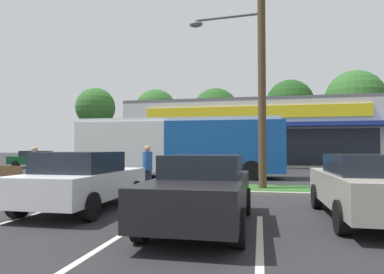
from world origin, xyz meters
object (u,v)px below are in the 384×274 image
Objects in this scene: car_1 at (368,186)px; city_bus at (179,146)px; car_4 at (83,180)px; car_0 at (38,159)px; pedestrian_by_pole at (147,169)px; utility_pole at (258,58)px; car_3 at (203,189)px; bus_stop_bench at (5,177)px; pedestrian_near_bench at (34,170)px.

city_bus is at bearing 33.65° from car_1.
car_1 is 6.87m from car_4.
car_0 is 2.67× the size of pedestrian_by_pole.
pedestrian_by_pole is (-3.84, -1.64, -4.19)m from utility_pole.
city_bus is at bearing -163.96° from car_3.
utility_pole is 5.49× the size of pedestrian_by_pole.
bus_stop_bench is 0.93× the size of pedestrian_by_pole.
bus_stop_bench is 0.36× the size of car_3.
car_0 is (-13.55, 6.42, -1.02)m from city_bus.
utility_pole is 7.49m from city_bus.
car_0 reaches higher than bus_stop_bench.
car_1 is 2.70× the size of pedestrian_near_bench.
utility_pole is 2.10× the size of car_3.
city_bus is 6.87m from pedestrian_by_pole.
utility_pole is 2.09× the size of car_1.
car_1 is at bearing -39.16° from car_0.
pedestrian_by_pole is (5.54, 0.28, 0.36)m from bus_stop_bench.
car_0 is 1.08× the size of car_4.
utility_pole is 21.73m from car_0.
utility_pole is 9.14m from pedestrian_near_bench.
car_3 is (-3.49, -1.12, -0.01)m from car_1.
city_bus is 2.53× the size of car_1.
city_bus is 15.03m from car_0.
city_bus is 6.63× the size of pedestrian_by_pole.
car_0 is 21.22m from car_4.
car_4 is at bearing 89.69° from car_1.
pedestrian_by_pole is at bearing -11.38° from car_4.
pedestrian_near_bench reaches higher than car_4.
car_1 reaches higher than car_3.
car_4 is (-4.49, -4.89, -4.28)m from utility_pole.
car_1 is (2.38, -4.92, -4.28)m from utility_pole.
car_3 is at bearing 120.46° from pedestrian_near_bench.
car_1 is (11.76, -3.00, 0.26)m from bus_stop_bench.
car_3 is 1.06× the size of car_4.
city_bus is 2.48× the size of car_0.
utility_pole is 7.90m from car_4.
car_4 is at bearing -108.92° from car_3.
city_bus is 7.10× the size of bus_stop_bench.
pedestrian_near_bench is at bearing -54.15° from car_0.
car_0 is 1.02× the size of car_1.
pedestrian_by_pole reaches higher than bus_stop_bench.
city_bus is 6.82× the size of pedestrian_near_bench.
car_3 is 7.51m from pedestrian_near_bench.
utility_pole is 2.06× the size of car_0.
car_4 reaches higher than car_3.
utility_pole is 10.60m from bus_stop_bench.
car_3 is at bearing 103.42° from pedestrian_by_pole.
pedestrian_near_bench is at bearing 64.61° from city_bus.
bus_stop_bench is 0.96× the size of pedestrian_near_bench.
pedestrian_near_bench is 3.97m from pedestrian_by_pole.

